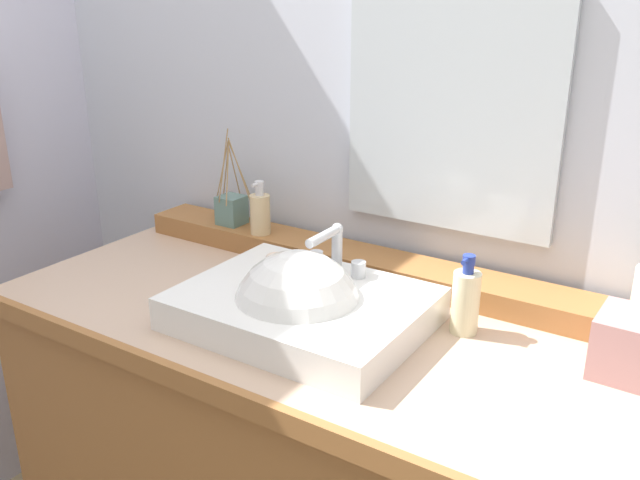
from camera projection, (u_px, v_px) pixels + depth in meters
The scene contains 10 objects.
wall_back at pixel (425, 108), 1.65m from camera, with size 3.07×0.20×2.45m, color silver.
vanity_cabinet at pixel (328, 478), 1.58m from camera, with size 1.51×0.66×0.84m.
back_ledge at pixel (385, 268), 1.63m from camera, with size 1.42×0.13×0.06m, color #996233.
sink_basin at pixel (300, 311), 1.40m from camera, with size 0.50×0.38×0.29m.
soap_bar at pixel (279, 258), 1.54m from camera, with size 0.07×0.04×0.02m, color beige.
soap_dispenser at pixel (260, 213), 1.76m from camera, with size 0.05×0.06×0.14m.
reed_diffuser at pixel (232, 209), 1.84m from camera, with size 0.12×0.10×0.26m.
lotion_bottle at pixel (466, 301), 1.36m from camera, with size 0.06×0.06×0.17m.
tissue_box at pixel (634, 346), 1.21m from camera, with size 0.13×0.13×0.12m, color tan.
mirror at pixel (450, 110), 1.50m from camera, with size 0.50×0.02×0.54m, color silver.
Camera 1 is at (0.69, -1.10, 1.50)m, focal length 37.92 mm.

